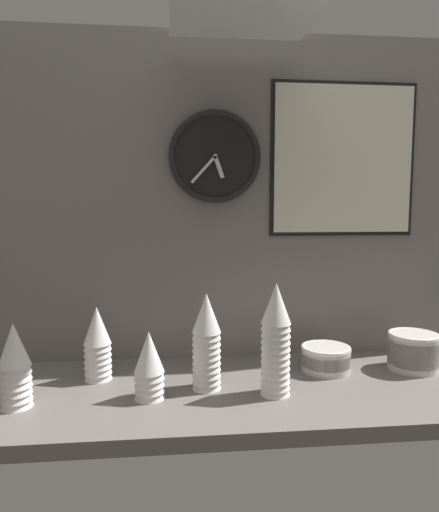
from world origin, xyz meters
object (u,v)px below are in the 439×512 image
object	(u,v)px
wall_clock	(215,157)
menu_board	(343,160)
cup_stack_center_left	(149,365)
bowl_stack_far_right	(413,350)
cup_stack_center_right	(276,339)
cup_stack_left	(97,343)
cup_stack_center	(206,341)
bowl_stack_right	(326,357)
cup_stack_far_left	(15,365)

from	to	relation	value
wall_clock	menu_board	world-z (taller)	menu_board
cup_stack_center_left	bowl_stack_far_right	distance (m)	0.81
cup_stack_center_right	cup_stack_center_left	xyz separation A→B (m)	(-0.33, 0.01, -0.06)
bowl_stack_far_right	menu_board	bearing A→B (deg)	134.42
cup_stack_center_right	cup_stack_left	size ratio (longest dim) A/B	1.41
cup_stack_center	cup_stack_left	size ratio (longest dim) A/B	1.25
cup_stack_center	bowl_stack_right	xyz separation A→B (m)	(0.37, 0.10, -0.09)
cup_stack_center	bowl_stack_far_right	xyz separation A→B (m)	(0.65, 0.08, -0.07)
cup_stack_center	bowl_stack_right	distance (m)	0.40
bowl_stack_right	menu_board	size ratio (longest dim) A/B	0.30
bowl_stack_far_right	bowl_stack_right	distance (m)	0.27
menu_board	cup_stack_far_left	bearing A→B (deg)	-161.03
bowl_stack_far_right	cup_stack_center_left	bearing A→B (deg)	-170.47
cup_stack_center_left	cup_stack_left	distance (m)	0.22
cup_stack_center_right	menu_board	world-z (taller)	menu_board
cup_stack_center_left	menu_board	bearing A→B (deg)	26.41
wall_clock	menu_board	xyz separation A→B (m)	(0.43, 0.01, -0.00)
cup_stack_center_left	wall_clock	size ratio (longest dim) A/B	0.61
cup_stack_far_left	bowl_stack_right	world-z (taller)	cup_stack_far_left
cup_stack_far_left	bowl_stack_far_right	size ratio (longest dim) A/B	1.43
bowl_stack_far_right	cup_stack_far_left	bearing A→B (deg)	-172.33
menu_board	cup_stack_center_left	bearing A→B (deg)	-153.59
cup_stack_center_right	cup_stack_center	bearing A→B (deg)	162.12
cup_stack_center	cup_stack_far_left	bearing A→B (deg)	-172.08
cup_stack_far_left	wall_clock	distance (m)	0.83
cup_stack_far_left	bowl_stack_far_right	distance (m)	1.14
cup_stack_center_right	menu_board	size ratio (longest dim) A/B	0.61
cup_stack_center_right	wall_clock	distance (m)	0.61
cup_stack_center_right	cup_stack_center	xyz separation A→B (m)	(-0.18, 0.06, -0.02)
bowl_stack_right	cup_stack_center	bearing A→B (deg)	-164.83
cup_stack_left	cup_stack_center_right	bearing A→B (deg)	-17.96
wall_clock	bowl_stack_right	bearing A→B (deg)	-24.83
cup_stack_center_right	wall_clock	xyz separation A→B (m)	(-0.13, 0.31, 0.51)
bowl_stack_far_right	wall_clock	world-z (taller)	wall_clock
cup_stack_far_left	cup_stack_center	xyz separation A→B (m)	(0.48, 0.07, 0.03)
cup_stack_center_left	menu_board	world-z (taller)	menu_board
bowl_stack_right	menu_board	distance (m)	0.64
cup_stack_far_left	bowl_stack_right	distance (m)	0.88
cup_stack_center	menu_board	size ratio (longest dim) A/B	0.54
bowl_stack_right	wall_clock	world-z (taller)	wall_clock
cup_stack_center_right	cup_stack_far_left	size ratio (longest dim) A/B	1.41
cup_stack_center_right	cup_stack_center_left	world-z (taller)	cup_stack_center_right
cup_stack_far_left	cup_stack_left	size ratio (longest dim) A/B	1.00
cup_stack_center	bowl_stack_far_right	world-z (taller)	cup_stack_center
bowl_stack_right	cup_stack_center_right	bearing A→B (deg)	-140.69
cup_stack_far_left	menu_board	bearing A→B (deg)	18.97
cup_stack_center_left	cup_stack_far_left	bearing A→B (deg)	-176.90
cup_stack_left	menu_board	size ratio (longest dim) A/B	0.43
cup_stack_left	cup_stack_center_left	bearing A→B (deg)	-43.98
bowl_stack_right	cup_stack_left	bearing A→B (deg)	-179.91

